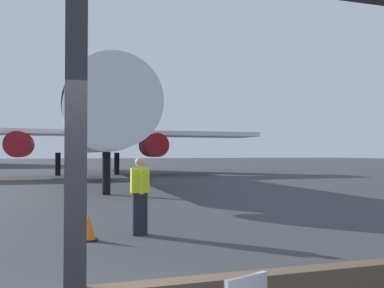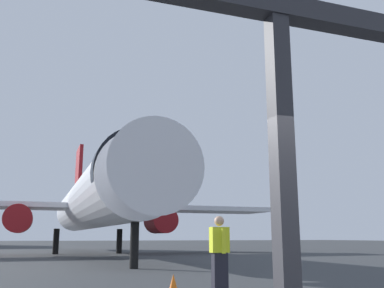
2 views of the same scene
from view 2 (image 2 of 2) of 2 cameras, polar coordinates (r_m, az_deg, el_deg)
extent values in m
plane|color=#383A3D|center=(43.91, -16.83, -13.21)|extent=(220.00, 220.00, 0.00)
cube|color=#2D2D33|center=(5.12, 10.87, 17.08)|extent=(7.79, 0.24, 0.24)
cube|color=#2D2D33|center=(4.52, 11.84, -5.01)|extent=(0.20, 0.20, 3.64)
cylinder|color=silver|center=(33.59, -12.78, -7.46)|extent=(3.79, 31.71, 3.79)
cone|color=silver|center=(16.76, -5.70, -3.39)|extent=(3.60, 2.60, 3.60)
cylinder|color=black|center=(18.62, -7.10, -3.75)|extent=(3.87, 0.90, 3.87)
cube|color=silver|center=(36.20, -0.74, -8.54)|extent=(13.43, 4.20, 0.36)
cylinder|color=maroon|center=(32.88, -21.75, -9.10)|extent=(1.90, 3.20, 1.90)
cylinder|color=maroon|center=(34.07, -4.13, -9.98)|extent=(1.90, 3.20, 1.90)
cube|color=maroon|center=(48.26, -14.60, -3.54)|extent=(0.36, 4.40, 5.20)
cylinder|color=black|center=(18.72, -7.54, -12.97)|extent=(0.36, 0.36, 1.89)
cylinder|color=black|center=(35.27, -17.35, -12.05)|extent=(0.44, 0.44, 1.89)
cylinder|color=black|center=(35.80, -9.48, -12.41)|extent=(0.44, 0.44, 1.89)
cube|color=black|center=(9.84, 3.66, -16.75)|extent=(0.32, 0.20, 0.95)
cube|color=yellow|center=(9.81, 3.60, -12.38)|extent=(0.40, 0.22, 0.55)
sphere|color=tan|center=(9.81, 3.57, -10.01)|extent=(0.22, 0.22, 0.22)
cylinder|color=yellow|center=(9.59, 4.19, -12.53)|extent=(0.09, 0.09, 0.52)
cylinder|color=yellow|center=(10.03, 3.04, -12.52)|extent=(0.09, 0.09, 0.52)
cone|color=orange|center=(9.22, -2.46, -18.32)|extent=(0.32, 0.32, 0.55)
camera|label=1|loc=(2.32, 71.39, 9.87)|focal=38.30mm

